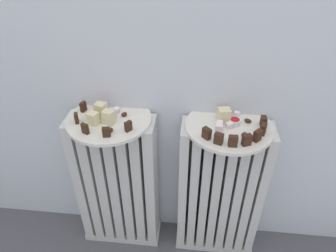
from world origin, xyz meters
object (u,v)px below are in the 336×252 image
object	(u,v)px
jam_bowl_left	(101,106)
radiator_right	(219,193)
radiator_left	(118,185)
fork	(112,121)
plate_left	(109,119)
plate_right	(229,126)
jam_bowl_right	(235,122)

from	to	relation	value
jam_bowl_left	radiator_right	bearing A→B (deg)	-6.35
radiator_left	fork	world-z (taller)	fork
plate_left	jam_bowl_left	bearing A→B (deg)	127.96
radiator_right	plate_right	xyz separation A→B (m)	(0.00, 0.00, 0.34)
radiator_left	plate_left	world-z (taller)	plate_left
plate_right	fork	bearing A→B (deg)	-177.08
radiator_right	jam_bowl_left	world-z (taller)	jam_bowl_left
plate_left	jam_bowl_left	size ratio (longest dim) A/B	6.63
radiator_left	plate_left	xyz separation A→B (m)	(-0.00, 0.00, 0.34)
radiator_right	plate_left	bearing A→B (deg)	180.00
radiator_left	jam_bowl_left	bearing A→B (deg)	127.96
jam_bowl_left	jam_bowl_right	distance (m)	0.49
radiator_right	jam_bowl_right	world-z (taller)	jam_bowl_right
plate_left	jam_bowl_right	xyz separation A→B (m)	(0.45, 0.01, 0.02)
jam_bowl_left	jam_bowl_right	world-z (taller)	jam_bowl_left
plate_right	jam_bowl_right	size ratio (longest dim) A/B	7.63
plate_left	plate_right	bearing A→B (deg)	0.00
plate_right	radiator_left	bearing A→B (deg)	180.00
plate_left	radiator_right	bearing A→B (deg)	0.00
plate_left	jam_bowl_right	size ratio (longest dim) A/B	7.63
plate_left	fork	world-z (taller)	fork
radiator_right	plate_right	world-z (taller)	plate_right
plate_right	fork	world-z (taller)	fork
radiator_left	plate_right	world-z (taller)	plate_right
plate_right	jam_bowl_left	size ratio (longest dim) A/B	6.63
plate_right	jam_bowl_right	bearing A→B (deg)	20.82
jam_bowl_left	jam_bowl_right	size ratio (longest dim) A/B	1.15
radiator_left	radiator_right	world-z (taller)	same
radiator_left	radiator_right	distance (m)	0.43
plate_left	jam_bowl_left	world-z (taller)	jam_bowl_left
plate_left	plate_right	world-z (taller)	same
fork	jam_bowl_right	bearing A→B (deg)	3.71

